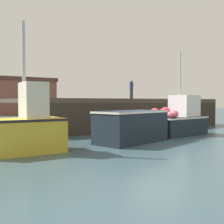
% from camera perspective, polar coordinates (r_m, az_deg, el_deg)
% --- Properties ---
extents(ground, '(120.00, 160.00, 0.10)m').
position_cam_1_polar(ground, '(12.69, 8.49, -6.24)').
color(ground, '#38515B').
extents(pier, '(13.56, 8.77, 1.97)m').
position_cam_1_polar(pier, '(20.10, -0.14, 1.75)').
color(pier, '#473D33').
rests_on(pier, ground).
extents(fishing_boat_near_left, '(2.69, 1.56, 4.56)m').
position_cam_1_polar(fishing_boat_near_left, '(10.26, -17.05, -3.14)').
color(fishing_boat_near_left, gold).
rests_on(fishing_boat_near_left, ground).
extents(fishing_boat_near_right, '(3.79, 2.43, 1.39)m').
position_cam_1_polar(fishing_boat_near_right, '(12.34, 4.00, -2.80)').
color(fishing_boat_near_right, '#19232D').
rests_on(fishing_boat_near_right, ground).
extents(fishing_boat_mid, '(3.57, 1.84, 4.42)m').
position_cam_1_polar(fishing_boat_mid, '(15.32, 13.51, -1.50)').
color(fishing_boat_mid, '#19232D').
rests_on(fishing_boat_mid, ground).
extents(rowboat, '(1.85, 1.23, 0.43)m').
position_cam_1_polar(rowboat, '(17.35, 14.74, -3.20)').
color(rowboat, silver).
rests_on(rowboat, ground).
extents(dockworker, '(0.34, 0.34, 1.71)m').
position_cam_1_polar(dockworker, '(24.08, 3.95, 4.62)').
color(dockworker, '#2D3342').
rests_on(dockworker, pier).
extents(warehouse, '(9.15, 5.32, 5.06)m').
position_cam_1_polar(warehouse, '(41.43, -18.15, 3.11)').
color(warehouse, brown).
rests_on(warehouse, ground).
extents(mooring_buoy_foreground, '(0.56, 0.56, 0.60)m').
position_cam_1_polar(mooring_buoy_foreground, '(10.94, -10.44, -5.93)').
color(mooring_buoy_foreground, '#EA5B70').
rests_on(mooring_buoy_foreground, ground).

